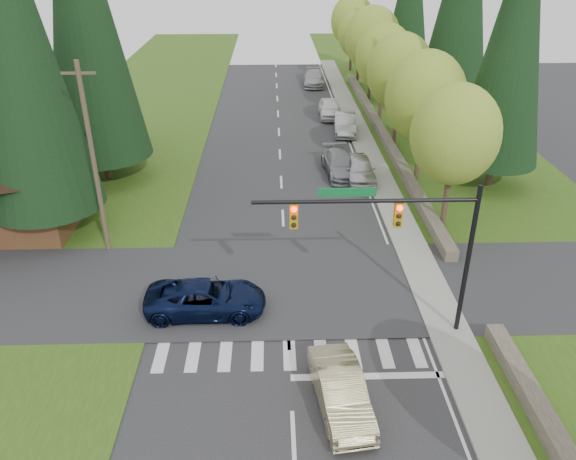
{
  "coord_description": "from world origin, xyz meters",
  "views": [
    {
      "loc": [
        -0.58,
        -14.56,
        15.12
      ],
      "look_at": [
        0.1,
        8.67,
        2.8
      ],
      "focal_mm": 35.0,
      "sensor_mm": 36.0,
      "label": 1
    }
  ],
  "objects_px": {
    "parked_car_a": "(360,169)",
    "parked_car_c": "(345,124)",
    "suv_navy": "(206,298)",
    "parked_car_b": "(341,164)",
    "parked_car_d": "(330,108)",
    "sedan_champagne": "(341,391)",
    "parked_car_e": "(314,78)"
  },
  "relations": [
    {
      "from": "sedan_champagne",
      "to": "parked_car_b",
      "type": "relative_size",
      "value": 0.84
    },
    {
      "from": "sedan_champagne",
      "to": "parked_car_d",
      "type": "height_order",
      "value": "parked_car_d"
    },
    {
      "from": "sedan_champagne",
      "to": "parked_car_e",
      "type": "xyz_separation_m",
      "value": [
        2.47,
        48.31,
        0.05
      ]
    },
    {
      "from": "suv_navy",
      "to": "parked_car_e",
      "type": "relative_size",
      "value": 0.98
    },
    {
      "from": "parked_car_e",
      "to": "parked_car_c",
      "type": "bearing_deg",
      "value": -81.79
    },
    {
      "from": "sedan_champagne",
      "to": "parked_car_a",
      "type": "distance_m",
      "value": 21.25
    },
    {
      "from": "parked_car_c",
      "to": "parked_car_b",
      "type": "bearing_deg",
      "value": -93.75
    },
    {
      "from": "parked_car_e",
      "to": "suv_navy",
      "type": "bearing_deg",
      "value": -96.92
    },
    {
      "from": "suv_navy",
      "to": "parked_car_c",
      "type": "relative_size",
      "value": 1.07
    },
    {
      "from": "parked_car_e",
      "to": "parked_car_a",
      "type": "bearing_deg",
      "value": -83.93
    },
    {
      "from": "parked_car_b",
      "to": "parked_car_e",
      "type": "xyz_separation_m",
      "value": [
        0.0,
        26.28,
        0.01
      ]
    },
    {
      "from": "sedan_champagne",
      "to": "suv_navy",
      "type": "height_order",
      "value": "sedan_champagne"
    },
    {
      "from": "parked_car_c",
      "to": "parked_car_d",
      "type": "relative_size",
      "value": 1.04
    },
    {
      "from": "sedan_champagne",
      "to": "parked_car_b",
      "type": "bearing_deg",
      "value": 75.96
    },
    {
      "from": "parked_car_a",
      "to": "parked_car_e",
      "type": "bearing_deg",
      "value": 93.17
    },
    {
      "from": "parked_car_b",
      "to": "parked_car_c",
      "type": "xyz_separation_m",
      "value": [
        1.4,
        9.1,
        0.04
      ]
    },
    {
      "from": "sedan_champagne",
      "to": "parked_car_a",
      "type": "height_order",
      "value": "parked_car_a"
    },
    {
      "from": "parked_car_a",
      "to": "parked_car_b",
      "type": "bearing_deg",
      "value": 138.05
    },
    {
      "from": "parked_car_a",
      "to": "parked_car_e",
      "type": "distance_m",
      "value": 27.41
    },
    {
      "from": "parked_car_b",
      "to": "sedan_champagne",
      "type": "bearing_deg",
      "value": -101.02
    },
    {
      "from": "parked_car_a",
      "to": "parked_car_c",
      "type": "height_order",
      "value": "parked_car_c"
    },
    {
      "from": "parked_car_a",
      "to": "parked_car_d",
      "type": "distance_m",
      "value": 15.12
    },
    {
      "from": "parked_car_a",
      "to": "suv_navy",
      "type": "bearing_deg",
      "value": -120.38
    },
    {
      "from": "parked_car_a",
      "to": "parked_car_d",
      "type": "bearing_deg",
      "value": 93.01
    },
    {
      "from": "sedan_champagne",
      "to": "parked_car_b",
      "type": "xyz_separation_m",
      "value": [
        2.47,
        22.04,
        0.03
      ]
    },
    {
      "from": "sedan_champagne",
      "to": "parked_car_a",
      "type": "xyz_separation_m",
      "value": [
        3.67,
        20.93,
        0.07
      ]
    },
    {
      "from": "parked_car_a",
      "to": "parked_car_b",
      "type": "relative_size",
      "value": 0.89
    },
    {
      "from": "parked_car_a",
      "to": "parked_car_c",
      "type": "relative_size",
      "value": 0.96
    },
    {
      "from": "suv_navy",
      "to": "parked_car_a",
      "type": "distance_m",
      "value": 17.54
    },
    {
      "from": "parked_car_a",
      "to": "parked_car_d",
      "type": "xyz_separation_m",
      "value": [
        -0.62,
        15.11,
        0.0
      ]
    },
    {
      "from": "suv_navy",
      "to": "parked_car_c",
      "type": "xyz_separation_m",
      "value": [
        9.24,
        25.24,
        0.08
      ]
    },
    {
      "from": "parked_car_b",
      "to": "parked_car_d",
      "type": "xyz_separation_m",
      "value": [
        0.58,
        14.0,
        0.04
      ]
    }
  ]
}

